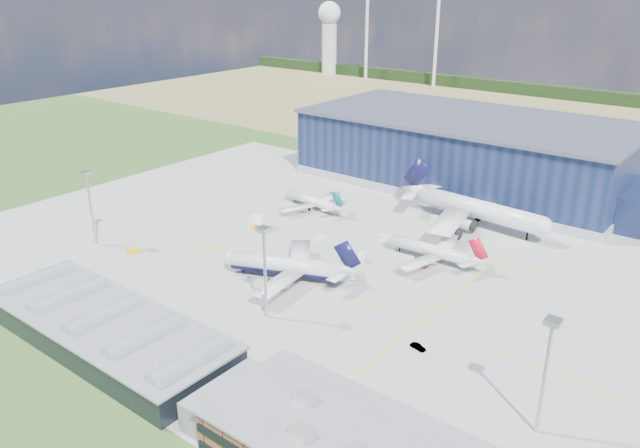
# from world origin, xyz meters

# --- Properties ---
(ground) EXTENTS (600.00, 600.00, 0.00)m
(ground) POSITION_xyz_m (0.00, 0.00, 0.00)
(ground) COLOR #2E5A22
(ground) RESTS_ON ground
(apron) EXTENTS (220.00, 160.00, 0.08)m
(apron) POSITION_xyz_m (0.00, 10.00, 0.03)
(apron) COLOR gray
(apron) RESTS_ON ground
(farmland) EXTENTS (600.00, 220.00, 0.01)m
(farmland) POSITION_xyz_m (0.00, 220.00, 0.00)
(farmland) COLOR olive
(farmland) RESTS_ON ground
(treeline) EXTENTS (600.00, 8.00, 8.00)m
(treeline) POSITION_xyz_m (0.00, 300.00, 4.00)
(treeline) COLOR black
(treeline) RESTS_ON ground
(horizon_dressing) EXTENTS (440.20, 18.00, 70.00)m
(horizon_dressing) POSITION_xyz_m (-191.30, 294.39, 34.20)
(horizon_dressing) COLOR silver
(horizon_dressing) RESTS_ON ground
(hangar) EXTENTS (145.00, 62.00, 26.10)m
(hangar) POSITION_xyz_m (2.81, 94.80, 11.62)
(hangar) COLOR #111D38
(hangar) RESTS_ON ground
(glass_concourse) EXTENTS (78.00, 23.00, 8.60)m
(glass_concourse) POSITION_xyz_m (-6.45, -60.00, 3.69)
(glass_concourse) COLOR black
(glass_concourse) RESTS_ON ground
(light_mast_west) EXTENTS (2.60, 2.60, 23.00)m
(light_mast_west) POSITION_xyz_m (-60.00, -30.00, 15.43)
(light_mast_west) COLOR #A9ACB0
(light_mast_west) RESTS_ON ground
(light_mast_center) EXTENTS (2.60, 2.60, 23.00)m
(light_mast_center) POSITION_xyz_m (10.00, -30.00, 15.43)
(light_mast_center) COLOR #A9ACB0
(light_mast_center) RESTS_ON ground
(light_mast_east) EXTENTS (2.60, 2.60, 23.00)m
(light_mast_east) POSITION_xyz_m (75.00, -30.00, 15.43)
(light_mast_east) COLOR #A9ACB0
(light_mast_east) RESTS_ON ground
(airliner_navy) EXTENTS (50.22, 49.77, 12.58)m
(airliner_navy) POSITION_xyz_m (0.17, -12.00, 6.29)
(airliner_navy) COLOR silver
(airliner_navy) RESTS_ON ground
(airliner_red) EXTENTS (32.42, 31.74, 10.39)m
(airliner_red) POSITION_xyz_m (25.07, 22.00, 5.19)
(airliner_red) COLOR silver
(airliner_red) RESTS_ON ground
(airliner_widebody) EXTENTS (59.90, 58.81, 18.03)m
(airliner_widebody) POSITION_xyz_m (23.90, 55.00, 9.01)
(airliner_widebody) COLOR silver
(airliner_widebody) RESTS_ON ground
(airliner_regional) EXTENTS (31.32, 30.78, 9.22)m
(airliner_regional) POSITION_xyz_m (-28.23, 34.33, 4.61)
(airliner_regional) COLOR silver
(airliner_regional) RESTS_ON ground
(gse_tug_a) EXTENTS (3.30, 3.79, 1.35)m
(gse_tug_a) POSITION_xyz_m (-30.11, 7.93, 0.67)
(gse_tug_a) COLOR gold
(gse_tug_a) RESTS_ON ground
(gse_tug_b) EXTENTS (3.20, 3.86, 1.43)m
(gse_tug_b) POSITION_xyz_m (-45.81, -27.04, 0.72)
(gse_tug_b) COLOR gold
(gse_tug_b) RESTS_ON ground
(gse_van_a) EXTENTS (6.25, 3.97, 2.53)m
(gse_van_a) POSITION_xyz_m (-32.98, 12.86, 1.26)
(gse_van_a) COLOR silver
(gse_van_a) RESTS_ON ground
(gse_cart_a) EXTENTS (3.07, 3.75, 1.40)m
(gse_cart_a) POSITION_xyz_m (-8.70, 14.33, 0.70)
(gse_cart_a) COLOR silver
(gse_cart_a) RESTS_ON ground
(gse_van_b) EXTENTS (3.79, 4.85, 2.02)m
(gse_van_b) POSITION_xyz_m (9.80, 9.98, 1.01)
(gse_van_b) COLOR silver
(gse_van_b) RESTS_ON ground
(gse_cart_b) EXTENTS (3.81, 3.50, 1.37)m
(gse_cart_b) POSITION_xyz_m (5.85, 27.01, 0.69)
(gse_cart_b) COLOR silver
(gse_cart_b) RESTS_ON ground
(gse_van_c) EXTENTS (4.88, 2.99, 2.19)m
(gse_van_c) POSITION_xyz_m (37.49, -46.00, 1.09)
(gse_van_c) COLOR silver
(gse_van_c) RESTS_ON ground
(airstair) EXTENTS (2.78, 5.73, 3.54)m
(airstair) POSITION_xyz_m (-28.44, 10.26, 1.77)
(airstair) COLOR silver
(airstair) RESTS_ON ground
(car_a) EXTENTS (3.48, 2.42, 1.10)m
(car_a) POSITION_xyz_m (30.35, -48.00, 0.55)
(car_a) COLOR #99999E
(car_a) RESTS_ON ground
(car_b) EXTENTS (3.79, 1.87, 1.20)m
(car_b) POSITION_xyz_m (45.20, -19.86, 0.60)
(car_b) COLOR #99999E
(car_b) RESTS_ON ground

